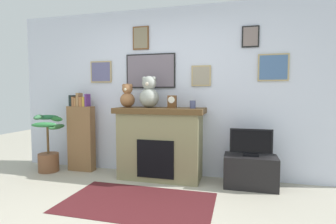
{
  "coord_description": "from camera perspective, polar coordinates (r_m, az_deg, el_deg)",
  "views": [
    {
      "loc": [
        1.08,
        -2.06,
        1.28
      ],
      "look_at": [
        0.08,
        1.69,
        1.0
      ],
      "focal_mm": 28.23,
      "sensor_mm": 36.0,
      "label": 1
    }
  ],
  "objects": [
    {
      "name": "back_wall",
      "position": [
        4.2,
        0.08,
        4.42
      ],
      "size": [
        5.2,
        0.15,
        2.6
      ],
      "color": "silver",
      "rests_on": "ground_plane"
    },
    {
      "name": "fireplace",
      "position": [
        3.98,
        -1.68,
        -6.66
      ],
      "size": [
        1.33,
        0.56,
        1.07
      ],
      "color": "#827B55",
      "rests_on": "ground_plane"
    },
    {
      "name": "area_rug",
      "position": [
        3.29,
        -6.54,
        -18.78
      ],
      "size": [
        1.76,
        1.04,
        0.01
      ],
      "primitive_type": "cube",
      "color": "#4A181C",
      "rests_on": "ground_plane"
    },
    {
      "name": "bookshelf",
      "position": [
        4.6,
        -18.24,
        -4.83
      ],
      "size": [
        0.43,
        0.16,
        1.28
      ],
      "color": "brown",
      "rests_on": "ground_plane"
    },
    {
      "name": "potted_plant",
      "position": [
        4.76,
        -24.39,
        -7.32
      ],
      "size": [
        0.55,
        0.59,
        0.94
      ],
      "color": "brown",
      "rests_on": "ground_plane"
    },
    {
      "name": "teddy_bear_cream",
      "position": [
        3.94,
        -4.09,
        4.01
      ],
      "size": [
        0.29,
        0.29,
        0.47
      ],
      "color": "#969A90",
      "rests_on": "fireplace"
    },
    {
      "name": "candle_jar",
      "position": [
        3.79,
        5.36,
        1.63
      ],
      "size": [
        0.08,
        0.08,
        0.11
      ],
      "primitive_type": "cylinder",
      "color": "#4C517A",
      "rests_on": "fireplace"
    },
    {
      "name": "mantel_clock",
      "position": [
        3.85,
        0.89,
        2.24
      ],
      "size": [
        0.12,
        0.09,
        0.18
      ],
      "color": "brown",
      "rests_on": "fireplace"
    },
    {
      "name": "teddy_bear_tan",
      "position": [
        4.07,
        -8.75,
        3.3
      ],
      "size": [
        0.23,
        0.23,
        0.36
      ],
      "color": "#94613C",
      "rests_on": "fireplace"
    },
    {
      "name": "television",
      "position": [
        3.76,
        17.47,
        -6.4
      ],
      "size": [
        0.56,
        0.14,
        0.37
      ],
      "color": "black",
      "rests_on": "tv_stand"
    },
    {
      "name": "tv_stand",
      "position": [
        3.86,
        17.34,
        -12.14
      ],
      "size": [
        0.7,
        0.4,
        0.43
      ],
      "primitive_type": "cube",
      "color": "black",
      "rests_on": "ground_plane"
    }
  ]
}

